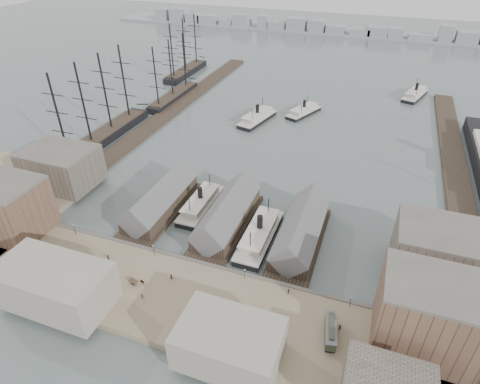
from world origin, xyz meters
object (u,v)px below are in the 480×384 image
at_px(horse_cart_left, 78,263).
at_px(horse_cart_center, 139,282).
at_px(ferry_docked_west, 201,203).
at_px(tram, 330,332).
at_px(horse_cart_right, 222,319).

xyz_separation_m(horse_cart_left, horse_cart_center, (21.51, -0.30, 0.00)).
bearing_deg(horse_cart_center, ferry_docked_west, 14.41).
bearing_deg(tram, horse_cart_center, 171.36).
bearing_deg(horse_cart_left, horse_cart_right, -68.72).
relative_size(ferry_docked_west, horse_cart_right, 5.89).
xyz_separation_m(tram, horse_cart_right, (-27.00, -4.85, -1.09)).
distance_m(tram, horse_cart_left, 75.94).
relative_size(horse_cart_left, horse_cart_right, 1.03).
bearing_deg(horse_cart_left, horse_cart_center, -64.68).
height_order(ferry_docked_west, horse_cart_left, ferry_docked_west).
relative_size(ferry_docked_west, horse_cart_center, 5.48).
bearing_deg(horse_cart_left, ferry_docked_west, -0.82).
xyz_separation_m(tram, horse_cart_center, (-54.43, -1.01, -1.11)).
xyz_separation_m(tram, horse_cart_left, (-75.93, -0.72, -1.11)).
xyz_separation_m(horse_cart_left, horse_cart_right, (48.93, -4.14, 0.01)).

